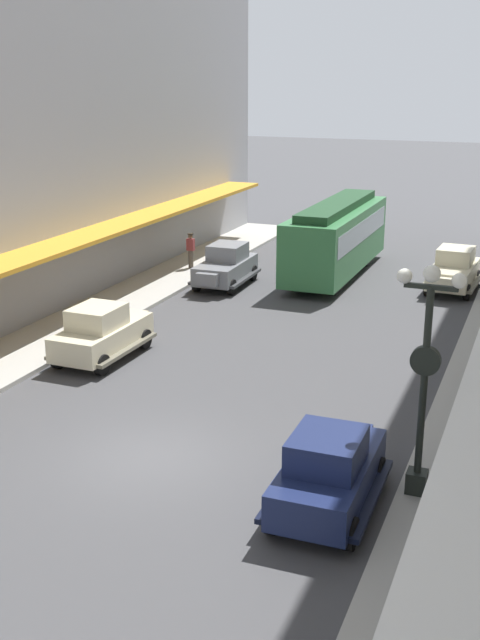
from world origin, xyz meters
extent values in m
plane|color=#424244|center=(0.00, 0.00, 0.00)|extent=(200.00, 200.00, 0.00)
cube|color=#A8A59E|center=(7.50, 0.00, 0.07)|extent=(3.00, 60.00, 0.15)
cube|color=beige|center=(-4.79, 5.77, 0.74)|extent=(1.76, 3.93, 0.80)
cube|color=beige|center=(-4.79, 5.52, 1.49)|extent=(1.47, 1.72, 0.70)
cube|color=#8C9EA8|center=(-4.79, 5.52, 1.49)|extent=(1.39, 1.69, 0.42)
cube|color=beige|center=(-4.76, 7.90, 0.79)|extent=(0.94, 0.37, 0.52)
cube|color=#6D6856|center=(-5.74, 5.78, 0.42)|extent=(0.29, 3.51, 0.12)
cube|color=#6D6856|center=(-3.84, 5.75, 0.42)|extent=(0.29, 3.51, 0.12)
cylinder|color=black|center=(-5.58, 7.14, 0.34)|extent=(0.23, 0.68, 0.68)
cylinder|color=black|center=(-3.96, 7.12, 0.34)|extent=(0.23, 0.68, 0.68)
cylinder|color=black|center=(-5.62, 4.41, 0.34)|extent=(0.23, 0.68, 0.68)
cylinder|color=black|center=(-4.00, 4.39, 0.34)|extent=(0.23, 0.68, 0.68)
cube|color=#19234C|center=(4.70, -0.66, 0.74)|extent=(1.74, 3.92, 0.80)
cube|color=#19234C|center=(4.70, -0.91, 1.49)|extent=(1.46, 1.72, 0.70)
cube|color=#8C9EA8|center=(4.70, -0.91, 1.49)|extent=(1.39, 1.68, 0.42)
cube|color=#19234C|center=(4.67, 1.47, 0.79)|extent=(0.94, 0.37, 0.52)
cube|color=black|center=(3.75, -0.67, 0.42)|extent=(0.28, 3.51, 0.12)
cube|color=black|center=(5.65, -0.65, 0.42)|extent=(0.28, 3.51, 0.12)
cylinder|color=black|center=(3.87, 0.70, 0.34)|extent=(0.23, 0.68, 0.68)
cylinder|color=black|center=(5.49, 0.72, 0.34)|extent=(0.23, 0.68, 0.68)
cylinder|color=black|center=(3.90, -2.03, 0.34)|extent=(0.23, 0.68, 0.68)
cylinder|color=black|center=(5.52, -2.01, 0.34)|extent=(0.23, 0.68, 0.68)
cube|color=beige|center=(4.87, 18.85, 0.74)|extent=(1.88, 3.97, 0.80)
cube|color=beige|center=(4.88, 19.10, 1.49)|extent=(1.52, 1.76, 0.70)
cube|color=#8C9EA8|center=(4.88, 19.10, 1.49)|extent=(1.44, 1.73, 0.42)
cube|color=beige|center=(4.77, 16.72, 0.79)|extent=(0.95, 0.40, 0.52)
cube|color=#6D6856|center=(5.82, 18.81, 0.42)|extent=(0.40, 3.52, 0.12)
cube|color=#6D6856|center=(3.92, 18.90, 0.42)|extent=(0.40, 3.52, 0.12)
cylinder|color=black|center=(5.62, 17.45, 0.34)|extent=(0.25, 0.69, 0.68)
cylinder|color=black|center=(4.00, 17.53, 0.34)|extent=(0.25, 0.69, 0.68)
cylinder|color=black|center=(5.74, 20.18, 0.34)|extent=(0.25, 0.69, 0.68)
cylinder|color=black|center=(4.13, 20.25, 0.34)|extent=(0.25, 0.69, 0.68)
cube|color=slate|center=(-4.63, 15.95, 0.74)|extent=(1.79, 3.94, 0.80)
cube|color=slate|center=(-4.63, 16.20, 1.49)|extent=(1.48, 1.73, 0.70)
cube|color=#8C9EA8|center=(-4.63, 16.20, 1.49)|extent=(1.41, 1.70, 0.42)
cube|color=slate|center=(-4.58, 13.82, 0.79)|extent=(0.94, 0.38, 0.52)
cube|color=#393A3D|center=(-3.68, 15.97, 0.42)|extent=(0.32, 3.51, 0.12)
cube|color=#393A3D|center=(-5.58, 15.92, 0.42)|extent=(0.32, 3.51, 0.12)
cylinder|color=black|center=(-3.79, 14.60, 0.34)|extent=(0.24, 0.68, 0.68)
cylinder|color=black|center=(-5.40, 14.56, 0.34)|extent=(0.24, 0.68, 0.68)
cylinder|color=black|center=(-3.85, 17.33, 0.34)|extent=(0.24, 0.68, 0.68)
cylinder|color=black|center=(-5.47, 17.29, 0.34)|extent=(0.24, 0.68, 0.68)
cube|color=#33723F|center=(-0.58, 19.56, 1.75)|extent=(2.56, 9.62, 2.70)
cube|color=#1C3F23|center=(-0.58, 19.56, 3.28)|extent=(1.55, 8.65, 0.36)
cube|color=#8C9EA8|center=(-0.58, 19.56, 2.22)|extent=(2.58, 8.85, 0.95)
cube|color=black|center=(-0.60, 16.68, 0.20)|extent=(2.01, 1.21, 0.40)
cube|color=black|center=(-0.56, 22.44, 0.20)|extent=(2.01, 1.21, 0.40)
cube|color=black|center=(6.40, 0.46, 0.40)|extent=(0.44, 0.44, 0.50)
cylinder|color=black|center=(6.40, 0.46, 2.75)|extent=(0.16, 0.16, 4.20)
cube|color=black|center=(6.40, 0.46, 4.85)|extent=(1.10, 0.10, 0.10)
sphere|color=white|center=(5.85, 0.46, 5.03)|extent=(0.32, 0.32, 0.32)
sphere|color=white|center=(6.95, 0.46, 5.03)|extent=(0.32, 0.32, 0.32)
sphere|color=white|center=(6.40, 0.46, 5.13)|extent=(0.36, 0.36, 0.36)
cylinder|color=black|center=(6.40, 0.46, 3.25)|extent=(0.64, 0.18, 0.64)
cylinder|color=silver|center=(6.40, 0.56, 3.25)|extent=(0.56, 0.02, 0.56)
cylinder|color=#B21E19|center=(-6.35, 7.96, 0.50)|extent=(0.24, 0.24, 0.70)
sphere|color=#B21E19|center=(-6.35, 7.96, 0.87)|extent=(0.20, 0.20, 0.20)
cylinder|color=#4C4238|center=(-7.23, 17.87, 0.57)|extent=(0.24, 0.24, 0.85)
cube|color=maroon|center=(-7.23, 17.87, 1.28)|extent=(0.36, 0.22, 0.56)
sphere|color=brown|center=(-7.23, 17.87, 1.68)|extent=(0.22, 0.22, 0.22)
cylinder|color=black|center=(-7.23, 17.87, 1.80)|extent=(0.28, 0.28, 0.04)
camera|label=1|loc=(8.50, -15.44, 9.00)|focal=44.24mm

